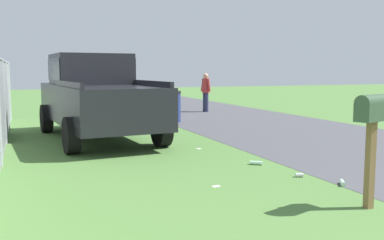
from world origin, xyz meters
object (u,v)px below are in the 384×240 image
at_px(mailbox, 372,117).
at_px(pickup_truck, 96,94).
at_px(pedestrian, 206,90).
at_px(trash_bin, 173,106).

height_order(mailbox, pickup_truck, pickup_truck).
bearing_deg(pickup_truck, mailbox, -167.19).
height_order(mailbox, pedestrian, pedestrian).
bearing_deg(trash_bin, pickup_truck, 130.83).
relative_size(pickup_truck, trash_bin, 5.31).
height_order(mailbox, trash_bin, mailbox).
height_order(pickup_truck, pedestrian, pickup_truck).
bearing_deg(mailbox, trash_bin, -22.20).
xyz_separation_m(pickup_truck, trash_bin, (2.48, -2.87, -0.60)).
distance_m(mailbox, pickup_truck, 7.23).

